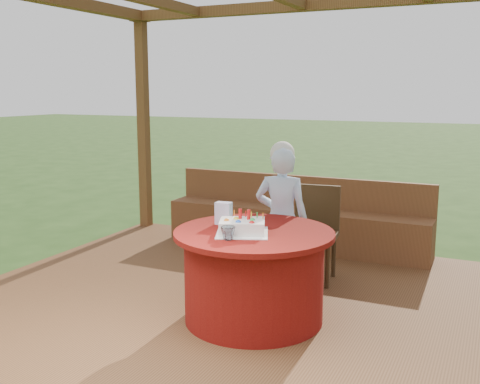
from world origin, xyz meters
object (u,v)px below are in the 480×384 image
object	(u,v)px
elderly_woman	(281,217)
gift_bag	(224,213)
table	(254,275)
chair	(315,228)
bench	(295,224)
drinking_glass	(228,233)
birthday_cake	(242,226)

from	to	relation	value
elderly_woman	gift_bag	xyz separation A→B (m)	(-0.26, -0.61, 0.13)
table	gift_bag	world-z (taller)	gift_bag
chair	table	bearing A→B (deg)	-96.07
elderly_woman	gift_bag	size ratio (longest dim) A/B	7.51
bench	table	size ratio (longest dim) A/B	2.45
bench	chair	world-z (taller)	chair
elderly_woman	drinking_glass	bearing A→B (deg)	-91.05
table	gift_bag	xyz separation A→B (m)	(-0.31, 0.10, 0.44)
chair	bench	bearing A→B (deg)	119.35
bench	table	xyz separation A→B (m)	(0.40, -2.06, 0.10)
gift_bag	drinking_glass	size ratio (longest dim) A/B	1.70
table	birthday_cake	world-z (taller)	birthday_cake
bench	elderly_woman	distance (m)	1.46
gift_bag	drinking_glass	xyz separation A→B (m)	(0.24, -0.41, -0.04)
bench	gift_bag	xyz separation A→B (m)	(0.09, -1.97, 0.53)
chair	birthday_cake	xyz separation A→B (m)	(-0.17, -1.25, 0.28)
chair	elderly_woman	distance (m)	0.50
table	chair	bearing A→B (deg)	83.93
table	drinking_glass	world-z (taller)	drinking_glass
elderly_woman	drinking_glass	xyz separation A→B (m)	(-0.02, -1.02, 0.09)
table	birthday_cake	distance (m)	0.42
chair	gift_bag	xyz separation A→B (m)	(-0.43, -1.05, 0.31)
gift_bag	drinking_glass	world-z (taller)	gift_bag
chair	birthday_cake	bearing A→B (deg)	-97.87
table	chair	world-z (taller)	chair
chair	drinking_glass	bearing A→B (deg)	-97.30
chair	drinking_glass	xyz separation A→B (m)	(-0.19, -1.46, 0.27)
table	birthday_cake	bearing A→B (deg)	-115.93
drinking_glass	table	bearing A→B (deg)	78.31
bench	elderly_woman	size ratio (longest dim) A/B	2.25
birthday_cake	table	bearing A→B (deg)	64.07
elderly_woman	birthday_cake	xyz separation A→B (m)	(-0.00, -0.81, 0.09)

